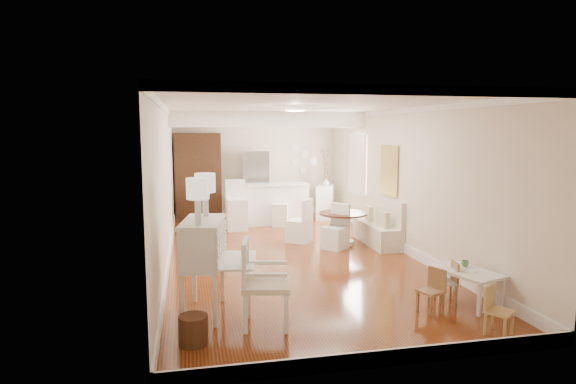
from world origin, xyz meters
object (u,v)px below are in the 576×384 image
object	(u,v)px
kids_chair_a	(431,291)
sideboard	(325,202)
kids_chair_b	(446,281)
dining_table	(343,229)
gustavian_armchair	(266,283)
pantry_cabinet	(198,177)
secretary_bureau	(203,267)
breakfast_counter	(268,204)
kids_chair_c	(499,311)
wicker_basket	(193,330)
slip_chair_far	(299,220)
slip_chair_near	(335,227)
bar_stool_right	(280,208)
fridge	(269,184)
kids_table	(466,287)
bar_stool_left	(237,205)

from	to	relation	value
kids_chair_a	sideboard	world-z (taller)	sideboard
kids_chair_b	dining_table	distance (m)	3.52
gustavian_armchair	kids_chair_b	distance (m)	2.61
kids_chair_b	pantry_cabinet	world-z (taller)	pantry_cabinet
secretary_bureau	breakfast_counter	world-z (taller)	secretary_bureau
kids_chair_c	breakfast_counter	bearing A→B (deg)	68.69
wicker_basket	breakfast_counter	size ratio (longest dim) A/B	0.16
sideboard	dining_table	bearing A→B (deg)	-77.85
kids_chair_b	gustavian_armchair	bearing A→B (deg)	-72.08
gustavian_armchair	dining_table	world-z (taller)	gustavian_armchair
slip_chair_far	slip_chair_near	bearing A→B (deg)	74.74
wicker_basket	bar_stool_right	size ratio (longest dim) A/B	0.36
kids_chair_c	fridge	size ratio (longest dim) A/B	0.32
kids_chair_a	bar_stool_right	distance (m)	6.07
kids_table	kids_chair_b	bearing A→B (deg)	155.00
kids_chair_c	kids_chair_a	bearing A→B (deg)	84.73
fridge	secretary_bureau	bearing A→B (deg)	-106.33
bar_stool_right	fridge	bearing A→B (deg)	108.84
kids_chair_b	bar_stool_right	distance (m)	5.83
wicker_basket	bar_stool_left	size ratio (longest dim) A/B	0.28
dining_table	bar_stool_left	bearing A→B (deg)	136.05
fridge	sideboard	world-z (taller)	fridge
slip_chair_near	pantry_cabinet	size ratio (longest dim) A/B	0.39
kids_chair_b	sideboard	xyz separation A→B (m)	(0.16, 6.53, 0.16)
dining_table	sideboard	distance (m)	3.06
wicker_basket	bar_stool_right	distance (m)	6.73
slip_chair_near	sideboard	xyz separation A→B (m)	(0.76, 3.32, -0.00)
bar_stool_left	bar_stool_right	distance (m)	1.14
dining_table	fridge	distance (m)	3.73
bar_stool_right	fridge	xyz separation A→B (m)	(-0.06, 1.37, 0.44)
slip_chair_near	pantry_cabinet	xyz separation A→B (m)	(-2.61, 3.88, 0.70)
slip_chair_near	kids_chair_b	bearing A→B (deg)	-29.63
kids_table	pantry_cabinet	bearing A→B (deg)	115.58
wicker_basket	slip_chair_far	distance (m)	5.14
breakfast_counter	pantry_cabinet	bearing A→B (deg)	147.57
slip_chair_far	sideboard	size ratio (longest dim) A/B	1.00
bar_stool_left	kids_chair_c	bearing A→B (deg)	-71.75
kids_chair_b	kids_chair_c	bearing A→B (deg)	12.56
fridge	sideboard	bearing A→B (deg)	-20.02
gustavian_armchair	secretary_bureau	bearing A→B (deg)	64.91
secretary_bureau	pantry_cabinet	bearing A→B (deg)	99.30
bar_stool_left	sideboard	size ratio (longest dim) A/B	1.28
kids_table	bar_stool_left	world-z (taller)	bar_stool_left
wicker_basket	secretary_bureau	bearing A→B (deg)	80.40
breakfast_counter	pantry_cabinet	size ratio (longest dim) A/B	0.89
kids_chair_b	slip_chair_near	size ratio (longest dim) A/B	0.64
gustavian_armchair	kids_chair_b	xyz separation A→B (m)	(2.58, 0.31, -0.25)
secretary_bureau	bar_stool_left	xyz separation A→B (m)	(0.96, 5.21, -0.02)
secretary_bureau	bar_stool_right	world-z (taller)	secretary_bureau
kids_table	dining_table	world-z (taller)	dining_table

